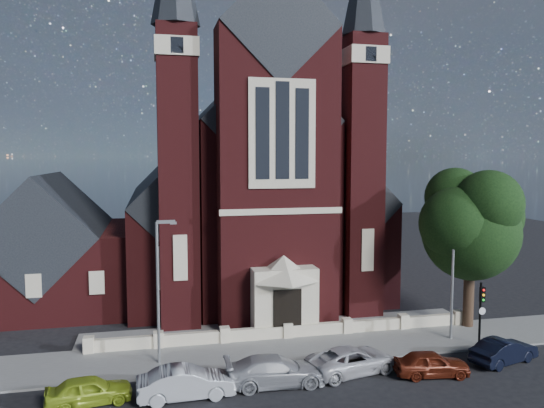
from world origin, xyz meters
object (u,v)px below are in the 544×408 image
(church, at_px, (243,193))
(car_silver_b, at_px, (275,371))
(street_tree, at_px, (475,226))
(street_lamp_left, at_px, (159,283))
(car_white_suv, at_px, (352,360))
(parish_hall, at_px, (50,254))
(street_lamp_right, at_px, (454,268))
(car_silver_a, at_px, (186,383))
(traffic_signal, at_px, (481,306))
(car_dark_red, at_px, (431,364))
(car_lime_van, at_px, (89,390))
(car_navy, at_px, (504,351))

(church, distance_m, car_silver_b, 24.22)
(street_tree, distance_m, street_lamp_left, 20.71)
(street_lamp_left, distance_m, car_white_suv, 11.24)
(parish_hall, bearing_deg, car_silver_b, -52.73)
(street_lamp_right, relative_size, car_silver_a, 1.75)
(traffic_signal, height_order, car_dark_red, traffic_signal)
(church, distance_m, parish_hall, 17.26)
(car_silver_b, xyz_separation_m, car_dark_red, (8.29, -0.72, -0.08))
(street_lamp_right, distance_m, car_dark_red, 7.39)
(traffic_signal, xyz_separation_m, car_lime_van, (-22.25, -2.51, -1.92))
(parish_hall, xyz_separation_m, car_navy, (26.86, -18.00, -3.31))
(car_silver_b, bearing_deg, street_tree, -67.05)
(street_tree, bearing_deg, church, 126.17)
(parish_hall, xyz_separation_m, car_lime_van, (4.75, -18.08, -3.34))
(church, relative_size, street_tree, 3.26)
(traffic_signal, relative_size, car_silver_a, 0.87)
(parish_hall, distance_m, street_tree, 31.27)
(car_lime_van, bearing_deg, traffic_signal, -91.89)
(car_silver_b, bearing_deg, church, -3.72)
(car_lime_van, height_order, car_navy, car_navy)
(street_lamp_right, bearing_deg, car_silver_b, -162.13)
(parish_hall, bearing_deg, street_tree, -23.26)
(car_lime_van, distance_m, car_dark_red, 17.25)
(car_white_suv, bearing_deg, street_tree, -77.29)
(parish_hall, distance_m, street_lamp_left, 16.18)
(car_dark_red, bearing_deg, car_silver_a, 97.28)
(church, relative_size, car_silver_b, 6.78)
(parish_hall, bearing_deg, church, 17.16)
(street_lamp_right, xyz_separation_m, car_dark_red, (-4.11, -4.72, -3.93))
(church, xyz_separation_m, parish_hall, (-16.00, -4.94, -4.17))
(car_white_suv, height_order, car_dark_red, car_white_suv)
(church, bearing_deg, car_white_suv, -84.71)
(parish_hall, relative_size, traffic_signal, 3.05)
(car_white_suv, bearing_deg, parish_hall, 32.96)
(church, relative_size, traffic_signal, 8.72)
(parish_hall, height_order, car_silver_a, parish_hall)
(street_lamp_right, relative_size, car_silver_b, 1.57)
(traffic_signal, xyz_separation_m, car_silver_a, (-17.81, -2.89, -1.82))
(church, distance_m, car_lime_van, 26.71)
(traffic_signal, bearing_deg, car_lime_van, -173.56)
(street_tree, relative_size, traffic_signal, 2.67)
(traffic_signal, height_order, car_lime_van, traffic_signal)
(church, xyz_separation_m, street_lamp_right, (10.09, -18.94, -3.59))
(street_tree, bearing_deg, street_lamp_left, -175.24)
(parish_hall, distance_m, car_silver_a, 20.88)
(parish_hall, height_order, car_lime_van, parish_hall)
(parish_hall, bearing_deg, street_lamp_left, -59.98)
(car_lime_van, bearing_deg, car_dark_red, -100.43)
(car_white_suv, bearing_deg, traffic_signal, -91.63)
(street_lamp_left, relative_size, car_silver_a, 1.75)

